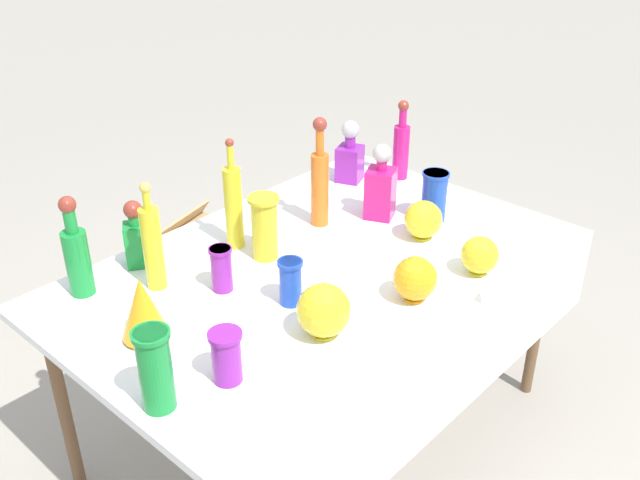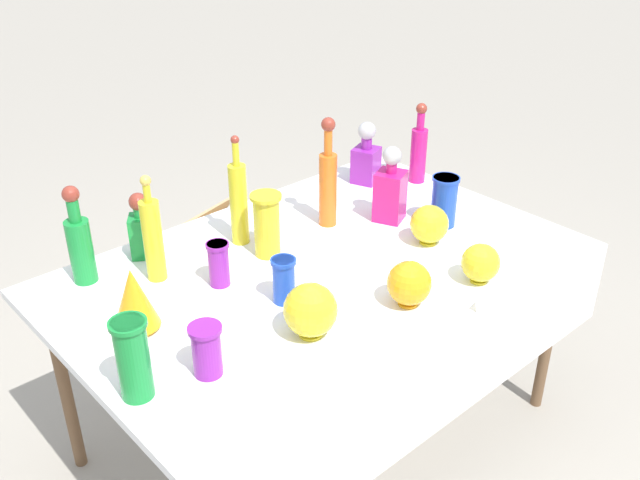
% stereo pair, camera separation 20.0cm
% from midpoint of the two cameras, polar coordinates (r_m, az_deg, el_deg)
% --- Properties ---
extents(ground_plane, '(40.00, 40.00, 0.00)m').
position_cam_midpoint_polar(ground_plane, '(2.89, -2.05, -15.12)').
color(ground_plane, '#A0998C').
extents(display_table, '(1.74, 1.16, 0.76)m').
position_cam_midpoint_polar(display_table, '(2.43, -1.73, -3.52)').
color(display_table, white).
rests_on(display_table, ground).
extents(tall_bottle_0, '(0.06, 0.06, 0.37)m').
position_cam_midpoint_polar(tall_bottle_0, '(2.32, -15.67, -0.48)').
color(tall_bottle_0, yellow).
rests_on(tall_bottle_0, display_table).
extents(tall_bottle_1, '(0.08, 0.08, 0.34)m').
position_cam_midpoint_polar(tall_bottle_1, '(2.37, -21.21, -1.17)').
color(tall_bottle_1, '#198C38').
rests_on(tall_bottle_1, display_table).
extents(tall_bottle_2, '(0.07, 0.07, 0.42)m').
position_cam_midpoint_polar(tall_bottle_2, '(2.62, -2.21, 4.68)').
color(tall_bottle_2, orange).
rests_on(tall_bottle_2, display_table).
extents(tall_bottle_3, '(0.07, 0.07, 0.34)m').
position_cam_midpoint_polar(tall_bottle_3, '(3.04, 4.63, 7.40)').
color(tall_bottle_3, '#C61972').
rests_on(tall_bottle_3, display_table).
extents(tall_bottle_4, '(0.06, 0.06, 0.41)m').
position_cam_midpoint_polar(tall_bottle_4, '(2.50, -9.22, 2.73)').
color(tall_bottle_4, yellow).
rests_on(tall_bottle_4, display_table).
extents(square_decanter_0, '(0.13, 0.13, 0.27)m').
position_cam_midpoint_polar(square_decanter_0, '(3.01, 0.49, 6.73)').
color(square_decanter_0, purple).
rests_on(square_decanter_0, display_table).
extents(square_decanter_1, '(0.14, 0.14, 0.30)m').
position_cam_midpoint_polar(square_decanter_1, '(2.70, 2.76, 4.21)').
color(square_decanter_1, '#C61972').
rests_on(square_decanter_1, display_table).
extents(square_decanter_2, '(0.11, 0.11, 0.24)m').
position_cam_midpoint_polar(square_decanter_2, '(2.49, -16.72, 0.16)').
color(square_decanter_2, '#198C38').
rests_on(square_decanter_2, display_table).
extents(slender_vase_0, '(0.11, 0.11, 0.23)m').
position_cam_midpoint_polar(slender_vase_0, '(2.43, -6.82, 1.10)').
color(slender_vase_0, yellow).
rests_on(slender_vase_0, display_table).
extents(slender_vase_1, '(0.08, 0.08, 0.15)m').
position_cam_midpoint_polar(slender_vase_1, '(2.20, -4.99, -3.30)').
color(slender_vase_1, blue).
rests_on(slender_vase_1, display_table).
extents(slender_vase_2, '(0.09, 0.09, 0.15)m').
position_cam_midpoint_polar(slender_vase_2, '(1.92, -10.52, -9.10)').
color(slender_vase_2, purple).
rests_on(slender_vase_2, display_table).
extents(slender_vase_3, '(0.08, 0.08, 0.15)m').
position_cam_midpoint_polar(slender_vase_3, '(2.29, -10.39, -2.22)').
color(slender_vase_3, purple).
rests_on(slender_vase_3, display_table).
extents(slender_vase_4, '(0.10, 0.10, 0.19)m').
position_cam_midpoint_polar(slender_vase_4, '(2.70, 7.04, 3.57)').
color(slender_vase_4, blue).
rests_on(slender_vase_4, display_table).
extents(slender_vase_5, '(0.10, 0.10, 0.23)m').
position_cam_midpoint_polar(slender_vase_5, '(1.86, -16.14, -9.90)').
color(slender_vase_5, '#198C38').
rests_on(slender_vase_5, display_table).
extents(fluted_vase_0, '(0.14, 0.14, 0.20)m').
position_cam_midpoint_polar(fluted_vase_0, '(2.11, -16.66, -5.32)').
color(fluted_vase_0, orange).
rests_on(fluted_vase_0, display_table).
extents(round_bowl_0, '(0.13, 0.13, 0.13)m').
position_cam_midpoint_polar(round_bowl_0, '(2.39, 10.34, -1.25)').
color(round_bowl_0, yellow).
rests_on(round_bowl_0, display_table).
extents(round_bowl_1, '(0.16, 0.16, 0.17)m').
position_cam_midpoint_polar(round_bowl_1, '(2.05, -2.52, -5.72)').
color(round_bowl_1, yellow).
rests_on(round_bowl_1, display_table).
extents(round_bowl_2, '(0.14, 0.14, 0.15)m').
position_cam_midpoint_polar(round_bowl_2, '(2.57, 6.07, 1.59)').
color(round_bowl_2, yellow).
rests_on(round_bowl_2, display_table).
extents(round_bowl_3, '(0.14, 0.14, 0.15)m').
position_cam_midpoint_polar(round_bowl_3, '(2.22, 5.06, -3.16)').
color(round_bowl_3, orange).
rests_on(round_bowl_3, display_table).
extents(price_tag_left, '(0.06, 0.02, 0.04)m').
position_cam_midpoint_polar(price_tag_left, '(2.28, 10.65, -4.37)').
color(price_tag_left, white).
rests_on(price_tag_left, display_table).
extents(cardboard_box_behind_left, '(0.59, 0.48, 0.40)m').
position_cam_midpoint_polar(cardboard_box_behind_left, '(3.67, -11.52, -2.02)').
color(cardboard_box_behind_left, tan).
rests_on(cardboard_box_behind_left, ground).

